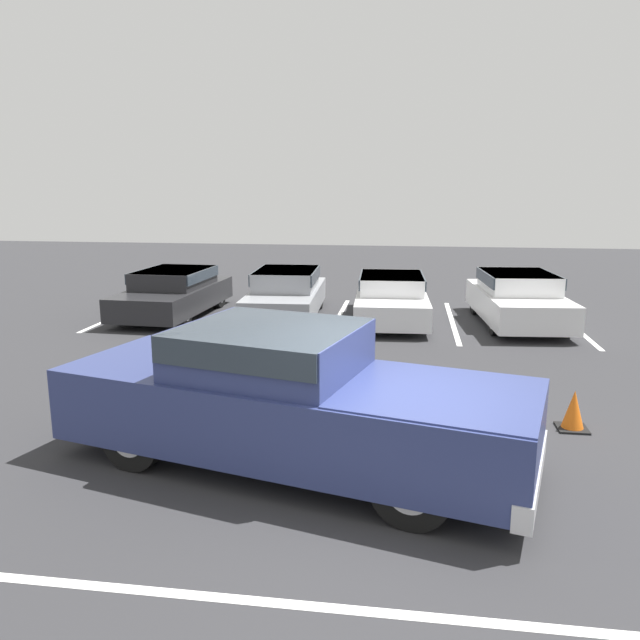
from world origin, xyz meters
name	(u,v)px	position (x,y,z in m)	size (l,w,h in m)	color
ground_plane	(392,487)	(0.00, 0.00, 0.00)	(60.00, 60.00, 0.00)	#2D2D30
stall_stripe_a	(126,312)	(-7.61, 9.31, 0.00)	(0.12, 5.16, 0.01)	white
stall_stripe_b	(230,315)	(-4.65, 9.31, 0.00)	(0.12, 5.16, 0.01)	white
stall_stripe_c	(338,318)	(-1.69, 9.31, 0.00)	(0.12, 5.16, 0.01)	white
stall_stripe_d	(452,321)	(1.27, 9.31, 0.00)	(0.12, 5.16, 0.01)	white
stall_stripe_e	(572,325)	(4.23, 9.31, 0.00)	(0.12, 5.16, 0.01)	white
aisle_stripe_foreground	(235,599)	(-1.26, -2.21, 0.00)	(0.12, 6.71, 0.01)	white
pickup_truck	(294,397)	(-1.24, 0.44, 0.88)	(6.16, 3.46, 1.74)	navy
parked_sedan_a	(174,291)	(-6.11, 9.11, 0.66)	(2.03, 4.43, 1.23)	#232326
parked_sedan_b	(286,292)	(-3.07, 9.29, 0.67)	(1.93, 4.42, 1.26)	gray
parked_sedan_c	(391,296)	(-0.30, 9.25, 0.63)	(1.96, 4.43, 1.18)	silver
parked_sedan_d	(518,297)	(2.85, 9.22, 0.69)	(2.17, 4.39, 1.30)	silver
traffic_cone	(573,411)	(2.50, 2.13, 0.27)	(0.42, 0.42, 0.58)	black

